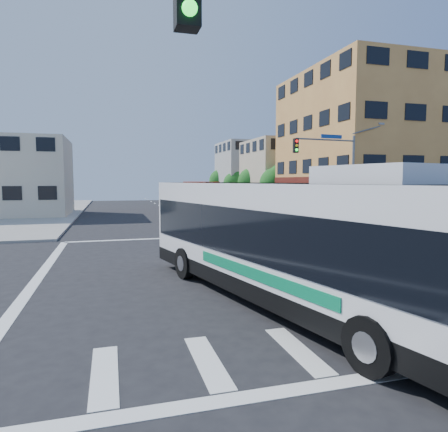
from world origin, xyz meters
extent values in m
plane|color=black|center=(0.00, 0.00, 0.00)|extent=(120.00, 120.00, 0.00)
cube|color=gray|center=(35.00, 35.00, 0.07)|extent=(50.00, 50.00, 0.15)
cube|color=#D79A4D|center=(20.00, 18.50, 7.00)|extent=(18.00, 15.00, 14.00)
cube|color=#531E13|center=(20.00, 18.50, 2.00)|extent=(18.09, 15.08, 4.00)
cube|color=maroon|center=(20.00, 11.40, 3.60)|extent=(16.00, 1.60, 0.51)
cube|color=tan|center=(17.00, 34.00, 4.50)|extent=(12.00, 10.00, 9.00)
cube|color=#9E9D99|center=(17.00, 48.00, 5.00)|extent=(12.00, 10.00, 10.00)
cube|color=beige|center=(-17.00, 30.00, 4.00)|extent=(12.00, 10.00, 8.00)
cylinder|color=slate|center=(10.80, 10.80, 3.50)|extent=(0.18, 0.18, 7.00)
cylinder|color=slate|center=(8.30, 10.55, 6.60)|extent=(5.01, 0.62, 0.12)
cube|color=black|center=(5.80, 10.30, 6.10)|extent=(0.32, 0.30, 1.00)
sphere|color=#FF0C0C|center=(5.80, 10.13, 6.40)|extent=(0.20, 0.20, 0.20)
sphere|color=yellow|center=(5.80, 10.13, 6.10)|extent=(0.20, 0.20, 0.20)
sphere|color=#19FF33|center=(5.80, 10.13, 5.80)|extent=(0.20, 0.20, 0.20)
cube|color=navy|center=(8.80, 10.60, 6.85)|extent=(1.80, 0.22, 0.28)
cube|color=gray|center=(13.30, 11.05, 8.00)|extent=(0.50, 0.22, 0.14)
sphere|color=#19FF33|center=(-5.80, -10.47, 5.80)|extent=(0.20, 0.20, 0.20)
cylinder|color=#322012|center=(11.80, 28.00, 0.96)|extent=(0.28, 0.28, 1.92)
sphere|color=#185217|center=(11.80, 28.00, 3.37)|extent=(3.60, 3.60, 3.60)
sphere|color=#185217|center=(12.20, 27.70, 4.27)|extent=(2.52, 2.52, 2.52)
cylinder|color=#322012|center=(11.80, 36.00, 1.00)|extent=(0.28, 0.28, 1.99)
sphere|color=#185217|center=(11.80, 36.00, 3.51)|extent=(3.80, 3.80, 3.80)
sphere|color=#185217|center=(12.20, 35.70, 4.46)|extent=(2.66, 2.66, 2.66)
cylinder|color=#322012|center=(11.80, 44.00, 0.94)|extent=(0.28, 0.28, 1.89)
sphere|color=#185217|center=(11.80, 44.00, 3.25)|extent=(3.40, 3.40, 3.40)
sphere|color=#185217|center=(12.20, 43.70, 4.10)|extent=(2.38, 2.38, 2.38)
cylinder|color=#322012|center=(11.80, 52.00, 1.01)|extent=(0.28, 0.28, 2.03)
sphere|color=#185217|center=(11.80, 52.00, 3.63)|extent=(4.00, 4.00, 4.00)
sphere|color=#185217|center=(12.20, 51.70, 4.63)|extent=(2.80, 2.80, 2.80)
cube|color=black|center=(-1.91, -4.92, 0.61)|extent=(5.91, 13.72, 0.50)
cube|color=white|center=(-1.91, -4.92, 1.98)|extent=(5.89, 13.69, 3.18)
cube|color=black|center=(-1.91, -4.92, 2.18)|extent=(5.85, 13.32, 1.40)
cube|color=black|center=(-3.46, 1.53, 2.07)|extent=(2.56, 0.68, 1.51)
cube|color=#E5590C|center=(-3.46, 1.56, 3.18)|extent=(2.09, 0.55, 0.31)
cube|color=white|center=(-1.91, -4.92, 3.51)|extent=(5.78, 13.42, 0.13)
cube|color=white|center=(-1.13, -8.18, 3.77)|extent=(2.51, 2.85, 0.40)
cube|color=#097B4D|center=(-3.18, -5.80, 1.17)|extent=(1.45, 5.98, 0.31)
cube|color=#097B4D|center=(-0.38, -5.13, 1.17)|extent=(1.45, 5.98, 0.31)
cylinder|color=black|center=(-4.21, -1.07, 0.58)|extent=(0.60, 1.21, 1.16)
cylinder|color=#99999E|center=(-4.36, -1.10, 0.58)|extent=(0.18, 0.58, 0.58)
cylinder|color=black|center=(-1.61, -0.44, 0.58)|extent=(0.60, 1.21, 1.16)
cylinder|color=#99999E|center=(-1.46, -0.41, 0.58)|extent=(0.18, 0.58, 0.58)
cylinder|color=black|center=(-2.21, -9.40, 0.58)|extent=(0.60, 1.21, 1.16)
cylinder|color=#99999E|center=(-2.36, -9.44, 0.58)|extent=(0.18, 0.58, 0.58)
cube|color=#222227|center=(6.44, 34.33, 1.27)|extent=(2.86, 2.81, 2.53)
cube|color=black|center=(6.78, 33.46, 1.66)|extent=(1.93, 0.81, 0.97)
cube|color=#AE1F07|center=(5.10, 37.78, 2.04)|extent=(4.15, 5.93, 2.92)
cube|color=black|center=(5.53, 36.69, 0.54)|extent=(4.82, 8.04, 0.29)
cylinder|color=black|center=(5.42, 34.14, 0.49)|extent=(0.61, 1.01, 0.97)
cylinder|color=black|center=(7.33, 34.88, 0.49)|extent=(0.61, 1.01, 0.97)
cylinder|color=black|center=(4.40, 36.77, 0.49)|extent=(0.61, 1.01, 0.97)
cylinder|color=black|center=(6.30, 37.51, 0.49)|extent=(0.61, 1.01, 0.97)
cylinder|color=black|center=(3.52, 39.04, 0.49)|extent=(0.61, 1.01, 0.97)
cylinder|color=black|center=(5.42, 39.78, 0.49)|extent=(0.61, 1.01, 0.97)
imported|color=tan|center=(7.99, 26.30, 0.68)|extent=(1.98, 4.14, 1.37)
camera|label=1|loc=(-6.81, -15.58, 3.65)|focal=32.00mm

